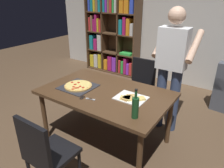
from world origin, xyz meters
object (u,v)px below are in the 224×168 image
at_px(dining_table, 105,97).
at_px(person_serving_pizza, 171,65).
at_px(chair_near_camera, 45,152).
at_px(wine_bottle, 135,107).
at_px(bookshelf, 112,34).
at_px(pepperoni_pizza_on_tray, 78,86).
at_px(kitchen_scissors, 85,98).
at_px(chair_far_side, 140,83).

height_order(dining_table, person_serving_pizza, person_serving_pizza).
xyz_separation_m(chair_near_camera, wine_bottle, (0.59, 0.68, 0.36)).
bearing_deg(bookshelf, person_serving_pizza, -37.71).
relative_size(dining_table, person_serving_pizza, 0.92).
xyz_separation_m(dining_table, pepperoni_pizza_on_tray, (-0.38, -0.09, 0.09)).
xyz_separation_m(chair_near_camera, kitchen_scissors, (-0.09, 0.71, 0.24)).
bearing_deg(wine_bottle, person_serving_pizza, 92.02).
bearing_deg(chair_far_side, pepperoni_pizza_on_tray, -109.11).
bearing_deg(wine_bottle, dining_table, 151.92).
height_order(bookshelf, person_serving_pizza, bookshelf).
distance_m(chair_far_side, pepperoni_pizza_on_tray, 1.18).
height_order(chair_far_side, person_serving_pizza, person_serving_pizza).
height_order(bookshelf, wine_bottle, bookshelf).
height_order(chair_far_side, pepperoni_pizza_on_tray, chair_far_side).
bearing_deg(pepperoni_pizza_on_tray, chair_near_camera, -67.35).
height_order(dining_table, chair_far_side, chair_far_side).
distance_m(person_serving_pizza, kitchen_scissors, 1.26).
bearing_deg(kitchen_scissors, dining_table, 72.88).
xyz_separation_m(dining_table, kitchen_scissors, (-0.09, -0.29, 0.08)).
relative_size(chair_far_side, person_serving_pizza, 0.51).
distance_m(chair_far_side, wine_bottle, 1.48).
xyz_separation_m(dining_table, chair_near_camera, (-0.00, -0.99, -0.17)).
xyz_separation_m(dining_table, chair_far_side, (0.00, 0.99, -0.17)).
bearing_deg(bookshelf, chair_far_side, -42.37).
relative_size(chair_near_camera, bookshelf, 0.46).
bearing_deg(chair_near_camera, bookshelf, 114.19).
bearing_deg(person_serving_pizza, wine_bottle, -87.98).
relative_size(dining_table, wine_bottle, 5.10).
relative_size(bookshelf, pepperoni_pizza_on_tray, 4.62).
xyz_separation_m(bookshelf, pepperoni_pizza_on_tray, (1.14, -2.46, -0.19)).
relative_size(pepperoni_pizza_on_tray, kitchen_scissors, 2.13).
bearing_deg(kitchen_scissors, bookshelf, 118.17).
xyz_separation_m(person_serving_pizza, wine_bottle, (0.04, -1.09, -0.13)).
xyz_separation_m(bookshelf, person_serving_pizza, (2.07, -1.60, 0.05)).
bearing_deg(chair_near_camera, wine_bottle, 48.65).
xyz_separation_m(person_serving_pizza, kitchen_scissors, (-0.64, -1.06, -0.24)).
bearing_deg(kitchen_scissors, chair_far_side, 86.06).
height_order(bookshelf, kitchen_scissors, bookshelf).
height_order(person_serving_pizza, pepperoni_pizza_on_tray, person_serving_pizza).
bearing_deg(pepperoni_pizza_on_tray, chair_far_side, 70.89).
bearing_deg(dining_table, wine_bottle, -28.08).
bearing_deg(chair_near_camera, person_serving_pizza, 72.52).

